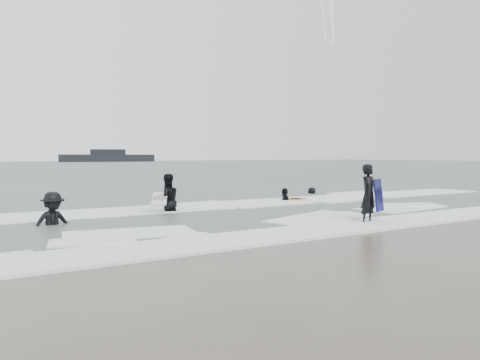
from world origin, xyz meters
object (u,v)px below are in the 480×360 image
surfer_centre (368,224)px  surfer_wading (167,213)px  surfer_breaker (53,227)px  vessel_horizon (108,157)px  surfer_right_far (312,194)px  surfer_right_near (285,202)px

surfer_centre → surfer_wading: 6.89m
surfer_breaker → surfer_wading: bearing=7.6°
vessel_horizon → surfer_right_far: bearing=-101.3°
surfer_centre → surfer_right_near: bearing=61.2°
surfer_wading → surfer_breaker: surfer_wading is taller
surfer_wading → surfer_breaker: 4.23m
surfer_wading → surfer_breaker: size_ratio=1.05×
surfer_centre → surfer_wading: surfer_wading is taller
surfer_right_far → vessel_horizon: bearing=-108.4°
surfer_wading → surfer_breaker: bearing=20.3°
surfer_breaker → surfer_right_near: size_ratio=1.05×
surfer_centre → surfer_breaker: surfer_breaker is taller
surfer_centre → surfer_breaker: (-8.11, 4.22, 0.00)m
surfer_wading → surfer_right_far: (9.49, 3.42, 0.00)m
surfer_wading → vessel_horizon: 138.88m
surfer_right_far → vessel_horizon: vessel_horizon is taller
surfer_wading → vessel_horizon: vessel_horizon is taller
surfer_right_near → surfer_right_far: (3.58, 2.44, 0.00)m
surfer_right_far → surfer_breaker: bearing=12.2°
surfer_centre → vessel_horizon: (31.48, 139.77, 1.48)m
surfer_right_far → vessel_horizon: 133.40m
surfer_right_near → surfer_right_far: size_ratio=1.15×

